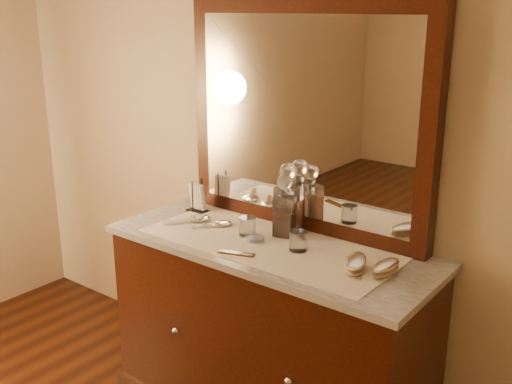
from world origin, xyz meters
The scene contains 17 objects.
dresser_cabinet centered at (0.00, 1.96, 0.41)m, with size 1.40×0.55×0.82m, color black.
knob_left centered at (-0.30, 1.67, 0.45)m, with size 0.04×0.04×0.04m, color silver.
knob_right centered at (0.30, 1.67, 0.45)m, with size 0.04×0.04×0.04m, color silver.
marble_top centered at (0.00, 1.96, 0.83)m, with size 1.44×0.59×0.03m, color silver.
mirror_frame centered at (0.00, 2.20, 1.35)m, with size 1.20×0.08×1.00m, color black.
mirror_glass centered at (0.00, 2.17, 1.35)m, with size 1.06×0.01×0.86m, color white.
lace_runner centered at (0.00, 1.94, 0.85)m, with size 1.10×0.45×0.00m, color white.
pin_dish centered at (-0.07, 1.93, 0.86)m, with size 0.08×0.08×0.01m, color silver.
comb centered at (-0.03, 1.76, 0.86)m, with size 0.15×0.03×0.01m, color brown.
napkin_rack centered at (-0.52, 2.07, 0.91)m, with size 0.11×0.07×0.16m.
decanter_left centered at (-0.02, 2.12, 0.97)m, with size 0.11×0.11×0.31m.
decanter_right centered at (0.00, 2.06, 0.96)m, with size 0.10×0.10×0.27m.
brush_near centered at (0.42, 1.93, 0.88)m, with size 0.14×0.19×0.05m.
brush_far centered at (0.53, 1.97, 0.88)m, with size 0.08×0.17×0.05m.
hand_mirror_outer centered at (-0.43, 1.95, 0.86)m, with size 0.16×0.22×0.02m.
hand_mirror_inner centered at (-0.30, 1.97, 0.86)m, with size 0.14×0.18×0.02m.
tumblers centered at (0.01, 1.95, 0.90)m, with size 0.34×0.08×0.08m.
Camera 1 is at (1.39, 0.05, 1.81)m, focal length 42.03 mm.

